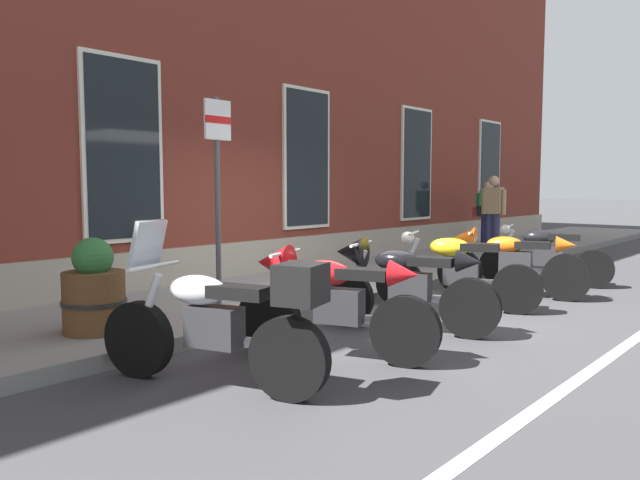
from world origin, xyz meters
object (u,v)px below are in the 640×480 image
Objects in this scene: motorcycle_yellow_naked at (455,272)px; parking_sign at (218,175)px; motorcycle_red_sport at (327,298)px; motorcycle_black_sport at (399,281)px; barrel_planter at (94,293)px; motorcycle_orange_sport at (506,259)px; pedestrian_tan_coat at (493,209)px; motorcycle_silver_touring at (221,321)px; motorcycle_black_naked at (544,256)px; pedestrian_striped_shirt at (488,210)px.

parking_sign is at bearing 149.68° from motorcycle_yellow_naked.
motorcycle_red_sport is at bearing -94.85° from parking_sign.
barrel_planter reaches higher than motorcycle_black_sport.
pedestrian_tan_coat is at bearing 27.25° from motorcycle_orange_sport.
motorcycle_black_naked is (6.79, 0.03, -0.07)m from motorcycle_silver_touring.
pedestrian_tan_coat is (5.83, 2.22, 0.60)m from motorcycle_yellow_naked.
motorcycle_black_sport is 1.20× the size of pedestrian_tan_coat.
parking_sign is (1.39, 1.68, 1.17)m from motorcycle_silver_touring.
motorcycle_red_sport is 0.97× the size of motorcycle_black_naked.
pedestrian_tan_coat is 9.87m from barrel_planter.
motorcycle_yellow_naked is 1.21× the size of pedestrian_tan_coat.
pedestrian_striped_shirt is (3.94, 2.86, 0.54)m from motorcycle_black_naked.
pedestrian_striped_shirt is (9.48, 2.92, 0.45)m from motorcycle_red_sport.
motorcycle_orange_sport is (4.13, 0.08, -0.02)m from motorcycle_red_sport.
motorcycle_black_sport is 1.47m from motorcycle_yellow_naked.
motorcycle_red_sport is 0.96× the size of motorcycle_black_sport.
motorcycle_silver_touring is at bearing -179.19° from motorcycle_black_sport.
motorcycle_red_sport is 2.05× the size of barrel_planter.
motorcycle_silver_touring is 1.04× the size of motorcycle_red_sport.
parking_sign reaches higher than motorcycle_red_sport.
motorcycle_orange_sport is at bearing 179.40° from motorcycle_black_naked.
pedestrian_tan_coat is 1.07× the size of pedestrian_striped_shirt.
motorcycle_red_sport is 1.16× the size of pedestrian_tan_coat.
motorcycle_orange_sport is 1.41m from motorcycle_black_naked.
motorcycle_yellow_naked is (1.46, 0.10, -0.07)m from motorcycle_black_sport.
motorcycle_red_sport is (1.25, -0.04, 0.02)m from motorcycle_silver_touring.
parking_sign is at bearing 125.77° from motorcycle_black_sport.
pedestrian_striped_shirt is at bearing 22.37° from motorcycle_yellow_naked.
motorcycle_orange_sport is at bearing -151.98° from pedestrian_striped_shirt.
barrel_planter is at bearing -177.72° from pedestrian_tan_coat.
motorcycle_black_naked is at bearing -17.05° from parking_sign.
pedestrian_striped_shirt reaches higher than motorcycle_orange_sport.
barrel_planter reaches higher than motorcycle_yellow_naked.
motorcycle_black_sport is at bearing -36.97° from barrel_planter.
parking_sign is (-2.65, 1.55, 1.24)m from motorcycle_yellow_naked.
parking_sign reaches higher than motorcycle_silver_touring.
motorcycle_black_naked is 3.91m from pedestrian_tan_coat.
motorcycle_yellow_naked is 0.83× the size of parking_sign.
motorcycle_black_sport is at bearing -176.23° from motorcycle_yellow_naked.
pedestrian_striped_shirt is at bearing 7.35° from parking_sign.
pedestrian_tan_coat is at bearing -148.14° from pedestrian_striped_shirt.
barrel_planter is (-5.36, 1.92, 0.00)m from motorcycle_orange_sport.
parking_sign reaches higher than motorcycle_black_naked.
parking_sign reaches higher than motorcycle_yellow_naked.
pedestrian_striped_shirt is (6.69, 2.75, 0.53)m from motorcycle_yellow_naked.
motorcycle_black_sport is at bearing -162.38° from pedestrian_tan_coat.
motorcycle_orange_sport is 6.07m from pedestrian_striped_shirt.
motorcycle_orange_sport is at bearing -3.95° from motorcycle_yellow_naked.
barrel_planter is (0.02, 1.96, -0.00)m from motorcycle_silver_touring.
motorcycle_red_sport is at bearing -178.90° from motorcycle_orange_sport.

